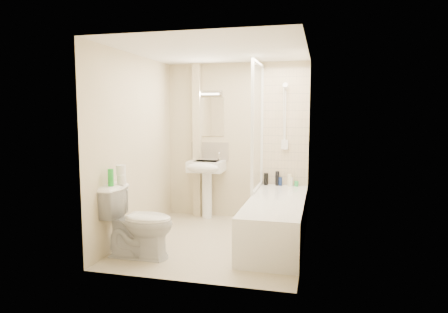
# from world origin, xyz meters

# --- Properties ---
(floor) EXTENTS (2.50, 2.50, 0.00)m
(floor) POSITION_xyz_m (0.00, 0.00, 0.00)
(floor) COLOR beige
(floor) RESTS_ON ground
(wall_back) EXTENTS (2.20, 0.02, 2.40)m
(wall_back) POSITION_xyz_m (0.00, 1.25, 1.20)
(wall_back) COLOR beige
(wall_back) RESTS_ON ground
(wall_left) EXTENTS (0.02, 2.50, 2.40)m
(wall_left) POSITION_xyz_m (-1.10, 0.00, 1.20)
(wall_left) COLOR beige
(wall_left) RESTS_ON ground
(wall_right) EXTENTS (0.02, 2.50, 2.40)m
(wall_right) POSITION_xyz_m (1.10, 0.00, 1.20)
(wall_right) COLOR beige
(wall_right) RESTS_ON ground
(ceiling) EXTENTS (2.20, 2.50, 0.02)m
(ceiling) POSITION_xyz_m (0.00, 0.00, 2.40)
(ceiling) COLOR white
(ceiling) RESTS_ON wall_back
(tile_back) EXTENTS (0.70, 0.01, 1.75)m
(tile_back) POSITION_xyz_m (0.75, 1.24, 1.42)
(tile_back) COLOR beige
(tile_back) RESTS_ON wall_back
(tile_right) EXTENTS (0.01, 2.10, 1.75)m
(tile_right) POSITION_xyz_m (1.09, 0.20, 1.42)
(tile_right) COLOR beige
(tile_right) RESTS_ON wall_right
(pipe_boxing) EXTENTS (0.12, 0.12, 2.40)m
(pipe_boxing) POSITION_xyz_m (-0.62, 1.19, 1.20)
(pipe_boxing) COLOR beige
(pipe_boxing) RESTS_ON ground
(splashback) EXTENTS (0.60, 0.02, 0.30)m
(splashback) POSITION_xyz_m (-0.43, 1.24, 1.03)
(splashback) COLOR beige
(splashback) RESTS_ON wall_back
(mirror) EXTENTS (0.46, 0.01, 0.60)m
(mirror) POSITION_xyz_m (-0.43, 1.24, 1.58)
(mirror) COLOR white
(mirror) RESTS_ON wall_back
(strip_light) EXTENTS (0.42, 0.07, 0.07)m
(strip_light) POSITION_xyz_m (-0.43, 1.22, 1.95)
(strip_light) COLOR silver
(strip_light) RESTS_ON wall_back
(bathtub) EXTENTS (0.70, 2.10, 0.55)m
(bathtub) POSITION_xyz_m (0.75, 0.20, 0.29)
(bathtub) COLOR white
(bathtub) RESTS_ON ground
(shower_screen) EXTENTS (0.04, 0.92, 1.80)m
(shower_screen) POSITION_xyz_m (0.40, 0.80, 1.45)
(shower_screen) COLOR white
(shower_screen) RESTS_ON bathtub
(shower_fixture) EXTENTS (0.10, 0.16, 0.99)m
(shower_fixture) POSITION_xyz_m (0.75, 1.19, 1.55)
(shower_fixture) COLOR white
(shower_fixture) RESTS_ON wall_back
(pedestal_sink) EXTENTS (0.53, 0.49, 1.03)m
(pedestal_sink) POSITION_xyz_m (-0.43, 1.01, 0.72)
(pedestal_sink) COLOR white
(pedestal_sink) RESTS_ON ground
(bottle_black_a) EXTENTS (0.07, 0.07, 0.18)m
(bottle_black_a) POSITION_xyz_m (0.48, 1.16, 0.64)
(bottle_black_a) COLOR black
(bottle_black_a) RESTS_ON bathtub
(bottle_black_b) EXTENTS (0.06, 0.06, 0.22)m
(bottle_black_b) POSITION_xyz_m (0.65, 1.16, 0.66)
(bottle_black_b) COLOR black
(bottle_black_b) RESTS_ON bathtub
(bottle_blue) EXTENTS (0.06, 0.06, 0.13)m
(bottle_blue) POSITION_xyz_m (0.70, 1.16, 0.61)
(bottle_blue) COLOR navy
(bottle_blue) RESTS_ON bathtub
(bottle_cream) EXTENTS (0.06, 0.06, 0.18)m
(bottle_cream) POSITION_xyz_m (0.83, 1.16, 0.64)
(bottle_cream) COLOR #FAEFC1
(bottle_cream) RESTS_ON bathtub
(bottle_white_b) EXTENTS (0.06, 0.06, 0.13)m
(bottle_white_b) POSITION_xyz_m (0.86, 1.16, 0.62)
(bottle_white_b) COLOR white
(bottle_white_b) RESTS_ON bathtub
(bottle_green) EXTENTS (0.06, 0.06, 0.08)m
(bottle_green) POSITION_xyz_m (0.94, 1.16, 0.59)
(bottle_green) COLOR #31C05B
(bottle_green) RESTS_ON bathtub
(toilet) EXTENTS (0.47, 0.81, 0.83)m
(toilet) POSITION_xyz_m (-0.72, -0.73, 0.41)
(toilet) COLOR white
(toilet) RESTS_ON ground
(toilet_roll_lower) EXTENTS (0.11, 0.11, 0.11)m
(toilet_roll_lower) POSITION_xyz_m (-0.95, -0.66, 0.88)
(toilet_roll_lower) COLOR white
(toilet_roll_lower) RESTS_ON toilet
(toilet_roll_upper) EXTENTS (0.11, 0.11, 0.11)m
(toilet_roll_upper) POSITION_xyz_m (-0.97, -0.64, 0.99)
(toilet_roll_upper) COLOR white
(toilet_roll_upper) RESTS_ON toilet_roll_lower
(green_bottle) EXTENTS (0.06, 0.06, 0.20)m
(green_bottle) POSITION_xyz_m (-1.01, -0.81, 0.92)
(green_bottle) COLOR green
(green_bottle) RESTS_ON toilet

